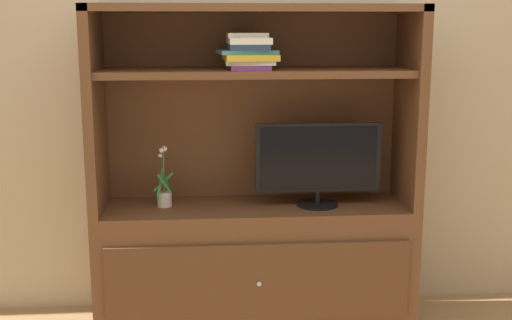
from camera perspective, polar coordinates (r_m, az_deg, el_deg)
painted_rear_wall at (r=3.62m, az=-0.50°, el=8.89°), size 6.00×0.10×2.80m
media_console at (r=3.44m, az=-0.07°, el=-6.07°), size 1.63×0.48×1.68m
tv_monitor at (r=3.35m, az=5.45°, el=-0.15°), size 0.64×0.21×0.43m
potted_plant at (r=3.39m, az=-8.00°, el=-2.81°), size 0.11×0.13×0.31m
magazine_stack at (r=3.27m, az=-0.68°, el=9.44°), size 0.30×0.34×0.18m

